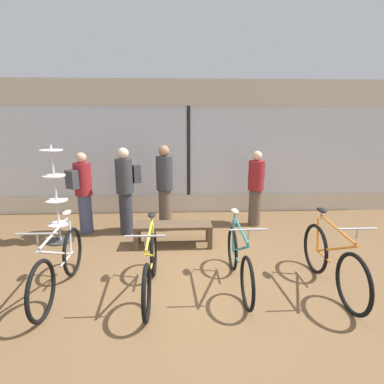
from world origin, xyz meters
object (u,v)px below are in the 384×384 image
(customer_by_window, at_px, (83,191))
(customer_mid_floor, at_px, (256,186))
(customer_near_rack, at_px, (126,188))
(customer_near_bench, at_px, (165,186))
(display_bench, at_px, (173,228))
(bicycle_left, at_px, (151,267))
(bicycle_far_left, at_px, (59,266))
(bicycle_right, at_px, (239,260))
(bicycle_far_right, at_px, (332,261))
(accessory_rack, at_px, (57,204))

(customer_by_window, height_order, customer_mid_floor, customer_by_window)
(customer_near_rack, distance_m, customer_mid_floor, 2.76)
(customer_near_bench, bearing_deg, display_bench, -78.28)
(bicycle_left, height_order, display_bench, bicycle_left)
(bicycle_far_left, distance_m, customer_near_rack, 2.30)
(bicycle_far_left, distance_m, bicycle_right, 2.41)
(bicycle_far_right, relative_size, customer_by_window, 1.06)
(display_bench, bearing_deg, bicycle_left, -100.01)
(bicycle_far_right, xyz_separation_m, customer_near_rack, (-3.11, 2.24, 0.54))
(bicycle_far_right, relative_size, customer_mid_floor, 1.07)
(display_bench, bearing_deg, accessory_rack, 172.06)
(bicycle_far_left, relative_size, display_bench, 1.26)
(customer_by_window, xyz_separation_m, customer_mid_floor, (3.59, 0.35, -0.01))
(customer_near_rack, height_order, customer_mid_floor, customer_near_rack)
(bicycle_far_left, distance_m, customer_near_bench, 2.74)
(bicycle_far_right, xyz_separation_m, accessory_rack, (-4.33, 1.86, 0.35))
(customer_mid_floor, bearing_deg, customer_near_rack, -171.77)
(bicycle_right, xyz_separation_m, customer_near_rack, (-1.87, 2.10, 0.57))
(bicycle_far_right, bearing_deg, bicycle_right, 173.12)
(bicycle_far_left, xyz_separation_m, bicycle_far_right, (3.65, -0.07, 0.01))
(bicycle_right, distance_m, accessory_rack, 3.56)
(bicycle_left, distance_m, customer_near_bench, 2.49)
(accessory_rack, distance_m, customer_near_rack, 1.29)
(bicycle_left, distance_m, customer_mid_floor, 3.38)
(bicycle_far_right, height_order, customer_near_bench, customer_near_bench)
(accessory_rack, bearing_deg, display_bench, -7.94)
(bicycle_left, height_order, customer_mid_floor, customer_mid_floor)
(customer_by_window, distance_m, customer_near_bench, 1.63)
(bicycle_far_left, bearing_deg, accessory_rack, 110.90)
(bicycle_left, relative_size, bicycle_far_right, 0.97)
(bicycle_left, xyz_separation_m, bicycle_far_right, (2.44, -0.01, 0.03))
(display_bench, distance_m, customer_near_rack, 1.31)
(customer_by_window, bearing_deg, bicycle_far_left, -81.70)
(bicycle_right, bearing_deg, customer_near_bench, 115.96)
(bicycle_left, xyz_separation_m, customer_by_window, (-1.53, 2.29, 0.52))
(bicycle_left, relative_size, customer_mid_floor, 1.04)
(bicycle_right, bearing_deg, customer_mid_floor, 71.06)
(customer_mid_floor, bearing_deg, bicycle_far_left, -141.83)
(bicycle_far_left, bearing_deg, bicycle_right, 1.82)
(bicycle_right, xyz_separation_m, accessory_rack, (-3.10, 1.71, 0.37))
(accessory_rack, bearing_deg, bicycle_left, -44.46)
(customer_by_window, bearing_deg, bicycle_right, -38.09)
(bicycle_left, relative_size, customer_near_bench, 0.96)
(bicycle_right, xyz_separation_m, customer_mid_floor, (0.85, 2.49, 0.50))
(display_bench, distance_m, customer_by_window, 2.02)
(bicycle_far_right, distance_m, customer_near_rack, 3.87)
(bicycle_left, height_order, accessory_rack, accessory_rack)
(customer_near_bench, bearing_deg, bicycle_left, -92.25)
(bicycle_far_right, xyz_separation_m, display_bench, (-2.16, 1.56, -0.06))
(bicycle_right, relative_size, customer_mid_floor, 1.03)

